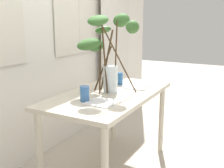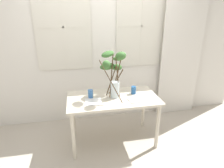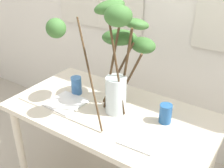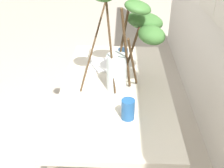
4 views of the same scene
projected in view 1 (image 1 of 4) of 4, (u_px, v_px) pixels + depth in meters
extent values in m
cube|color=silver|center=(34.00, 21.00, 2.66)|extent=(5.36, 0.12, 2.75)
cube|color=silver|center=(116.00, 32.00, 3.85)|extent=(0.79, 0.03, 2.44)
cube|color=beige|center=(110.00, 95.00, 2.42)|extent=(1.32, 0.71, 0.04)
cylinder|color=beige|center=(161.00, 119.00, 2.88)|extent=(0.05, 0.05, 0.72)
cylinder|color=beige|center=(40.00, 154.00, 2.12)|extent=(0.05, 0.05, 0.72)
cylinder|color=beige|center=(113.00, 111.00, 3.16)|extent=(0.05, 0.05, 0.72)
cylinder|color=silver|center=(110.00, 79.00, 2.42)|extent=(0.13, 0.13, 0.24)
cylinder|color=silver|center=(110.00, 87.00, 2.43)|extent=(0.12, 0.12, 0.08)
cylinder|color=#47331E|center=(116.00, 56.00, 2.38)|extent=(0.09, 0.08, 0.62)
ellipsoid|color=#38662D|center=(121.00, 20.00, 2.32)|extent=(0.21, 0.22, 0.15)
cylinder|color=#47331E|center=(100.00, 68.00, 2.40)|extent=(0.18, 0.10, 0.42)
ellipsoid|color=#38662D|center=(89.00, 44.00, 2.35)|extent=(0.30, 0.30, 0.14)
cylinder|color=#47331E|center=(103.00, 68.00, 2.47)|extent=(0.21, 0.09, 0.39)
ellipsoid|color=#38662D|center=(96.00, 46.00, 2.50)|extent=(0.20, 0.21, 0.13)
cylinder|color=#47331E|center=(120.00, 62.00, 2.24)|extent=(0.30, 0.18, 0.57)
ellipsoid|color=#38662D|center=(132.00, 27.00, 2.04)|extent=(0.16, 0.14, 0.13)
cylinder|color=#47331E|center=(107.00, 60.00, 2.43)|extent=(0.13, 0.08, 0.54)
ellipsoid|color=#38662D|center=(103.00, 30.00, 2.42)|extent=(0.20, 0.21, 0.10)
cylinder|color=#47331E|center=(104.00, 57.00, 2.35)|extent=(0.09, 0.11, 0.62)
ellipsoid|color=#38662D|center=(98.00, 20.00, 2.25)|extent=(0.26, 0.25, 0.14)
cylinder|color=#386BAD|center=(85.00, 94.00, 2.15)|extent=(0.07, 0.07, 0.13)
cylinder|color=#235693|center=(119.00, 79.00, 2.72)|extent=(0.07, 0.07, 0.12)
cube|color=white|center=(102.00, 102.00, 2.12)|extent=(0.23, 0.23, 0.01)
cube|color=white|center=(138.00, 87.00, 2.60)|extent=(0.21, 0.21, 0.01)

